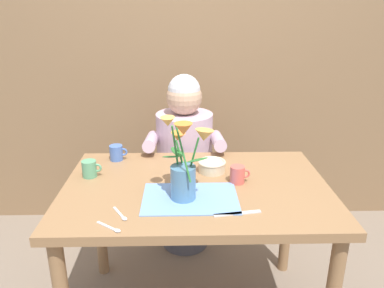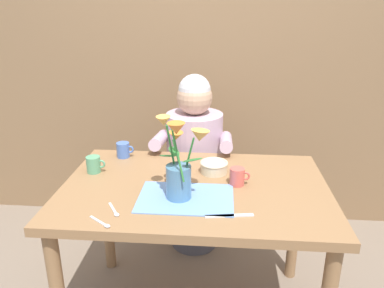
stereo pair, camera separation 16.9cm
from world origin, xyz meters
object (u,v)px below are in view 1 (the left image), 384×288
object	(u,v)px
ceramic_bowl	(212,166)
seated_person	(185,166)
flower_vase	(184,166)
ceramic_mug	(117,153)
dinner_knife	(237,213)
coffee_cup	(90,169)
tea_cup	(238,174)

from	to	relation	value
ceramic_bowl	seated_person	bearing A→B (deg)	105.63
flower_vase	ceramic_mug	size ratio (longest dim) A/B	3.84
flower_vase	ceramic_mug	world-z (taller)	flower_vase
flower_vase	dinner_knife	size ratio (longest dim) A/B	1.88
ceramic_bowl	coffee_cup	world-z (taller)	coffee_cup
tea_cup	coffee_cup	distance (m)	0.70
seated_person	tea_cup	bearing A→B (deg)	-67.67
seated_person	coffee_cup	distance (m)	0.72
seated_person	flower_vase	world-z (taller)	seated_person
ceramic_mug	coffee_cup	distance (m)	0.22
ceramic_mug	coffee_cup	world-z (taller)	same
dinner_knife	coffee_cup	xyz separation A→B (m)	(-0.65, 0.36, 0.04)
ceramic_bowl	dinner_knife	size ratio (longest dim) A/B	0.72
flower_vase	ceramic_bowl	bearing A→B (deg)	63.68
flower_vase	dinner_knife	world-z (taller)	flower_vase
ceramic_mug	tea_cup	world-z (taller)	same
flower_vase	ceramic_bowl	world-z (taller)	flower_vase
seated_person	dinner_knife	world-z (taller)	seated_person
ceramic_bowl	ceramic_mug	size ratio (longest dim) A/B	1.46
tea_cup	coffee_cup	size ratio (longest dim) A/B	1.00
dinner_knife	coffee_cup	world-z (taller)	coffee_cup
seated_person	flower_vase	xyz separation A→B (m)	(-0.00, -0.74, 0.33)
ceramic_bowl	coffee_cup	size ratio (longest dim) A/B	1.46
flower_vase	tea_cup	distance (m)	0.31
seated_person	coffee_cup	bearing A→B (deg)	-130.94
dinner_knife	coffee_cup	distance (m)	0.75
flower_vase	dinner_knife	distance (m)	0.28
ceramic_bowl	tea_cup	distance (m)	0.17
coffee_cup	seated_person	bearing A→B (deg)	48.77
ceramic_bowl	tea_cup	xyz separation A→B (m)	(0.11, -0.12, 0.01)
ceramic_mug	coffee_cup	size ratio (longest dim) A/B	1.00
coffee_cup	ceramic_bowl	bearing A→B (deg)	4.28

